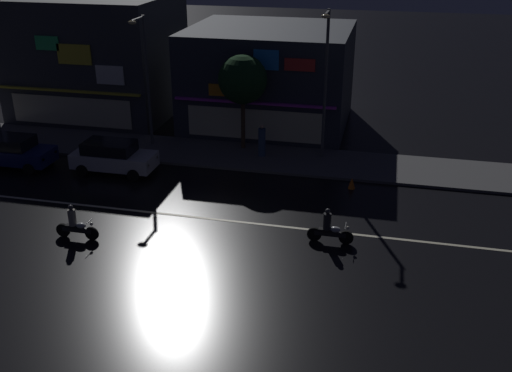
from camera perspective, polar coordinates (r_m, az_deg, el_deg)
The scene contains 14 objects.
ground_plane at distance 26.07m, azimuth -5.00°, elevation -3.16°, with size 140.00×140.00×0.00m, color black.
lane_divider_stripe at distance 26.07m, azimuth -5.00°, elevation -3.15°, with size 36.92×0.16×0.01m, color beige.
sidewalk_far at distance 32.68m, azimuth -1.00°, elevation 2.92°, with size 38.87×3.99×0.14m, color #4C4C4F.
storefront_left_block at distance 37.78m, azimuth 1.35°, elevation 10.62°, with size 9.93×9.05×6.12m.
storefront_center_block at distance 41.21m, azimuth -15.20°, elevation 12.12°, with size 9.96×8.39×7.75m.
streetlamp_mid at distance 33.51m, azimuth -10.72°, elevation 10.88°, with size 0.44×1.64×7.32m.
streetlamp_east at distance 31.07m, azimuth 6.78°, elevation 10.68°, with size 0.44×1.64×7.92m.
pedestrian_on_sidewalk at distance 32.30m, azimuth 0.57°, elevation 4.36°, with size 0.40×0.40×1.80m.
street_tree at distance 32.61m, azimuth -1.31°, elevation 10.31°, with size 2.72×2.72×5.34m.
parked_car_near_kerb at distance 31.37m, azimuth -13.77°, elevation 2.82°, with size 4.30×1.98×1.67m.
parked_car_trailing at distance 33.83m, azimuth -22.69°, elevation 3.18°, with size 4.30×1.98×1.67m.
motorcycle_lead at distance 25.23m, azimuth -17.21°, elevation -3.61°, with size 1.90×0.60×1.52m.
motorcycle_trailing_far at distance 24.00m, azimuth 7.15°, elevation -4.13°, with size 1.90×0.60×1.52m.
traffic_cone at distance 29.15m, azimuth 9.32°, elevation 0.28°, with size 0.36×0.36×0.55m, color orange.
Camera 1 is at (7.38, -21.95, 11.98)m, focal length 41.03 mm.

